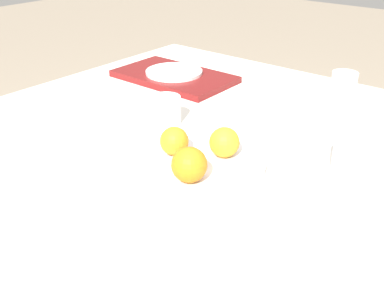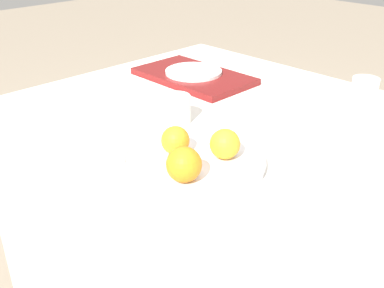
{
  "view_description": "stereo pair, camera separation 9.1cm",
  "coord_description": "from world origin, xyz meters",
  "px_view_note": "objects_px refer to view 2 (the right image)",
  "views": [
    {
      "loc": [
        0.53,
        -0.89,
        1.22
      ],
      "look_at": [
        0.02,
        -0.26,
        0.8
      ],
      "focal_mm": 42.0,
      "sensor_mm": 36.0,
      "label": 1
    },
    {
      "loc": [
        0.6,
        -0.83,
        1.22
      ],
      "look_at": [
        0.02,
        -0.26,
        0.8
      ],
      "focal_mm": 42.0,
      "sensor_mm": 36.0,
      "label": 2
    }
  ],
  "objects_px": {
    "orange_2": "(225,144)",
    "side_plate": "(194,72)",
    "orange_1": "(184,165)",
    "cup_1": "(363,120)",
    "serving_tray": "(194,76)",
    "cup_0": "(364,91)",
    "orange_0": "(175,140)",
    "cup_3": "(176,109)",
    "water_glass": "(353,163)",
    "fruit_platter": "(192,160)"
  },
  "relations": [
    {
      "from": "cup_0",
      "to": "water_glass",
      "type": "bearing_deg",
      "value": -66.22
    },
    {
      "from": "fruit_platter",
      "to": "cup_0",
      "type": "relative_size",
      "value": 4.06
    },
    {
      "from": "cup_3",
      "to": "cup_0",
      "type": "bearing_deg",
      "value": 58.66
    },
    {
      "from": "side_plate",
      "to": "cup_0",
      "type": "distance_m",
      "value": 0.51
    },
    {
      "from": "orange_1",
      "to": "orange_2",
      "type": "height_order",
      "value": "orange_1"
    },
    {
      "from": "cup_3",
      "to": "side_plate",
      "type": "bearing_deg",
      "value": 127.69
    },
    {
      "from": "orange_2",
      "to": "water_glass",
      "type": "xyz_separation_m",
      "value": [
        0.22,
        0.11,
        0.0
      ]
    },
    {
      "from": "orange_1",
      "to": "cup_0",
      "type": "relative_size",
      "value": 0.91
    },
    {
      "from": "orange_2",
      "to": "side_plate",
      "type": "bearing_deg",
      "value": 142.01
    },
    {
      "from": "orange_2",
      "to": "water_glass",
      "type": "height_order",
      "value": "water_glass"
    },
    {
      "from": "orange_2",
      "to": "orange_0",
      "type": "bearing_deg",
      "value": -145.67
    },
    {
      "from": "side_plate",
      "to": "cup_3",
      "type": "bearing_deg",
      "value": -52.31
    },
    {
      "from": "orange_0",
      "to": "cup_0",
      "type": "relative_size",
      "value": 0.8
    },
    {
      "from": "orange_2",
      "to": "cup_1",
      "type": "xyz_separation_m",
      "value": [
        0.13,
        0.34,
        -0.01
      ]
    },
    {
      "from": "orange_2",
      "to": "cup_3",
      "type": "bearing_deg",
      "value": 161.84
    },
    {
      "from": "water_glass",
      "to": "cup_0",
      "type": "bearing_deg",
      "value": 113.78
    },
    {
      "from": "orange_1",
      "to": "cup_3",
      "type": "distance_m",
      "value": 0.31
    },
    {
      "from": "orange_1",
      "to": "cup_1",
      "type": "height_order",
      "value": "orange_1"
    },
    {
      "from": "water_glass",
      "to": "cup_1",
      "type": "height_order",
      "value": "water_glass"
    },
    {
      "from": "side_plate",
      "to": "water_glass",
      "type": "bearing_deg",
      "value": -19.43
    },
    {
      "from": "fruit_platter",
      "to": "orange_1",
      "type": "relative_size",
      "value": 4.48
    },
    {
      "from": "water_glass",
      "to": "cup_3",
      "type": "distance_m",
      "value": 0.46
    },
    {
      "from": "orange_0",
      "to": "orange_1",
      "type": "relative_size",
      "value": 0.88
    },
    {
      "from": "orange_2",
      "to": "orange_1",
      "type": "bearing_deg",
      "value": -87.28
    },
    {
      "from": "serving_tray",
      "to": "cup_3",
      "type": "xyz_separation_m",
      "value": [
        0.2,
        -0.26,
        0.03
      ]
    },
    {
      "from": "orange_2",
      "to": "cup_1",
      "type": "bearing_deg",
      "value": 69.74
    },
    {
      "from": "fruit_platter",
      "to": "cup_0",
      "type": "height_order",
      "value": "cup_0"
    },
    {
      "from": "side_plate",
      "to": "cup_3",
      "type": "relative_size",
      "value": 2.4
    },
    {
      "from": "orange_1",
      "to": "orange_2",
      "type": "distance_m",
      "value": 0.12
    },
    {
      "from": "serving_tray",
      "to": "cup_0",
      "type": "relative_size",
      "value": 4.87
    },
    {
      "from": "orange_1",
      "to": "orange_2",
      "type": "bearing_deg",
      "value": 92.72
    },
    {
      "from": "orange_1",
      "to": "serving_tray",
      "type": "relative_size",
      "value": 0.19
    },
    {
      "from": "side_plate",
      "to": "orange_0",
      "type": "bearing_deg",
      "value": -48.76
    },
    {
      "from": "orange_0",
      "to": "serving_tray",
      "type": "relative_size",
      "value": 0.16
    },
    {
      "from": "orange_2",
      "to": "cup_1",
      "type": "relative_size",
      "value": 0.73
    },
    {
      "from": "orange_2",
      "to": "cup_3",
      "type": "height_order",
      "value": "orange_2"
    },
    {
      "from": "serving_tray",
      "to": "side_plate",
      "type": "bearing_deg",
      "value": 0.0
    },
    {
      "from": "fruit_platter",
      "to": "cup_0",
      "type": "distance_m",
      "value": 0.58
    },
    {
      "from": "cup_0",
      "to": "serving_tray",
      "type": "bearing_deg",
      "value": -158.94
    },
    {
      "from": "orange_1",
      "to": "water_glass",
      "type": "relative_size",
      "value": 0.63
    },
    {
      "from": "fruit_platter",
      "to": "cup_3",
      "type": "relative_size",
      "value": 4.12
    },
    {
      "from": "orange_0",
      "to": "orange_1",
      "type": "height_order",
      "value": "orange_1"
    },
    {
      "from": "orange_0",
      "to": "fruit_platter",
      "type": "bearing_deg",
      "value": 14.13
    },
    {
      "from": "orange_0",
      "to": "side_plate",
      "type": "height_order",
      "value": "orange_0"
    },
    {
      "from": "orange_1",
      "to": "cup_1",
      "type": "xyz_separation_m",
      "value": [
        0.12,
        0.46,
        -0.01
      ]
    },
    {
      "from": "cup_0",
      "to": "cup_1",
      "type": "bearing_deg",
      "value": -64.36
    },
    {
      "from": "cup_0",
      "to": "cup_1",
      "type": "xyz_separation_m",
      "value": [
        0.09,
        -0.18,
        -0.0
      ]
    },
    {
      "from": "orange_1",
      "to": "cup_0",
      "type": "xyz_separation_m",
      "value": [
        0.04,
        0.64,
        -0.01
      ]
    },
    {
      "from": "orange_0",
      "to": "side_plate",
      "type": "relative_size",
      "value": 0.34
    },
    {
      "from": "fruit_platter",
      "to": "cup_1",
      "type": "distance_m",
      "value": 0.43
    }
  ]
}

